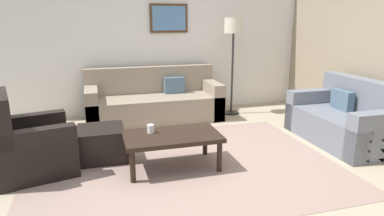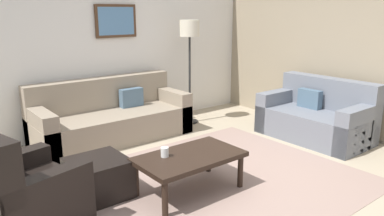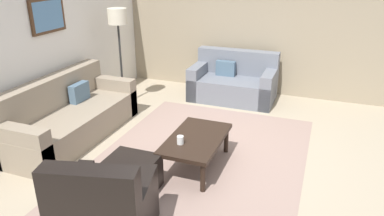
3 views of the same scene
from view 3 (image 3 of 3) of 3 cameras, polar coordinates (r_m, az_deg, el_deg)
ground_plane at (r=4.82m, az=1.19°, el=-8.28°), size 8.00×8.00×0.00m
rear_partition at (r=5.67m, az=-24.69°, el=9.64°), size 6.00×0.12×2.80m
stone_feature_panel at (r=7.12m, az=9.60°, el=13.55°), size 0.12×5.20×2.80m
area_rug at (r=4.81m, az=1.19°, el=-8.24°), size 3.58×2.64×0.01m
couch_main at (r=5.65m, az=-19.19°, el=-1.39°), size 2.25×0.92×0.88m
couch_loveseat at (r=6.89m, az=6.64°, el=3.98°), size 0.89×1.54×0.88m
ottoman at (r=4.18m, az=-9.73°, el=-10.63°), size 0.56×0.56×0.40m
coffee_table at (r=4.53m, az=0.65°, el=-5.22°), size 1.10×0.64×0.41m
cup at (r=4.33m, az=-1.86°, el=-5.07°), size 0.08×0.08×0.10m
lamp_standing at (r=6.38m, az=-11.58°, el=12.48°), size 0.32×0.32×1.71m
framed_artwork at (r=5.85m, az=-21.80°, el=13.40°), size 0.68×0.04×0.50m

